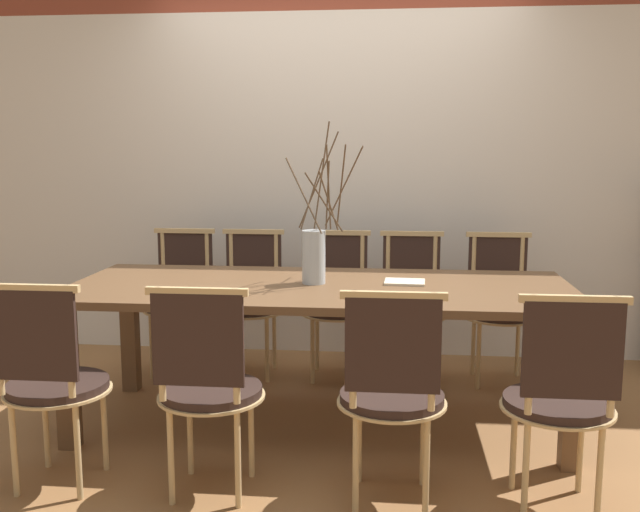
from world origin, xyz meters
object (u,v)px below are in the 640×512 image
chair_far_center (337,299)px  vase_centerpiece (314,253)px  dining_table (320,301)px  chair_near_center (392,389)px  book_stack (405,282)px

chair_far_center → vase_centerpiece: 0.89m
dining_table → chair_near_center: chair_near_center is taller
dining_table → chair_far_center: bearing=88.0°
vase_centerpiece → dining_table: bearing=-50.6°
dining_table → chair_far_center: (0.03, 0.83, -0.17)m
chair_far_center → vase_centerpiece: bearing=85.6°
dining_table → book_stack: bearing=11.1°
book_stack → chair_far_center: bearing=118.8°
chair_near_center → vase_centerpiece: bearing=115.2°
vase_centerpiece → book_stack: bearing=5.6°
chair_far_center → dining_table: bearing=88.0°
book_stack → chair_near_center: bearing=-93.8°
chair_near_center → book_stack: (0.06, 0.91, 0.26)m
chair_far_center → book_stack: bearing=118.8°
chair_near_center → book_stack: chair_near_center is taller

